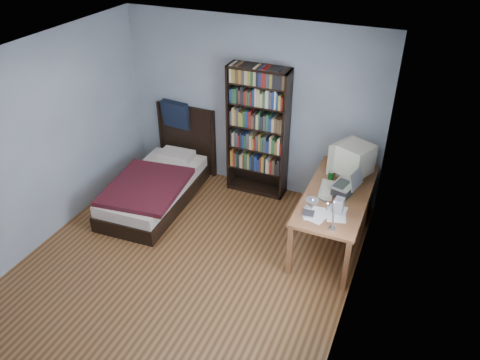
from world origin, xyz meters
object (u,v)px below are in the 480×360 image
Objects in this scene: desk_lamp at (316,207)px; keyboard at (327,190)px; laptop at (344,188)px; bookshelf at (258,132)px; crt_monitor at (353,159)px; soda_can at (331,176)px; speaker at (339,206)px; bed at (158,184)px; desk at (343,194)px.

keyboard is (-0.12, 1.12, -0.51)m from desk_lamp.
bookshelf is at bearing 151.54° from laptop.
crt_monitor is 0.34m from soda_can.
keyboard is at bearing 96.15° from desk_lamp.
keyboard is at bearing -86.42° from soda_can.
crt_monitor is at bearing 38.63° from soda_can.
soda_can is at bearing 95.68° from desk_lamp.
laptop is 0.39m from speaker.
bed is (-2.63, -0.03, -0.57)m from laptop.
desk is at bearing 137.57° from crt_monitor.
crt_monitor is 4.66× the size of soda_can.
bed is at bearing -169.69° from crt_monitor.
soda_can is (-0.25, 0.66, -0.04)m from speaker.
desk is at bearing 67.87° from keyboard.
desk_lamp is (-0.01, -1.61, 0.83)m from desk.
crt_monitor is 0.48m from laptop.
crt_monitor is 1.57m from desk_lamp.
bed reaches higher than laptop.
desk is at bearing 89.55° from desk_lamp.
desk_lamp is 2.30m from bookshelf.
desk_lamp is 3.27× the size of speaker.
bed is (-2.54, 1.07, -0.99)m from desk_lamp.
bookshelf is at bearing 147.23° from speaker.
keyboard is 0.22× the size of bookshelf.
laptop is 0.86× the size of keyboard.
laptop is at bearing -12.10° from keyboard.
bookshelf is (-1.41, 0.76, 0.12)m from laptop.
laptop reaches higher than keyboard.
desk is 0.66m from laptop.
desk is 3.07× the size of crt_monitor.
desk_lamp reaches higher than desk.
crt_monitor is 0.86× the size of desk_lamp.
desk_lamp is 0.34× the size of bookshelf.
speaker is (0.23, -0.41, 0.08)m from keyboard.
soda_can is 2.48m from bed.
desk_lamp reaches higher than keyboard.
soda_can reaches higher than desk.
desk is at bearing 102.40° from speaker.
laptop is 0.56× the size of desk_lamp.
desk_lamp is 1.46m from soda_can.
speaker is 0.10× the size of bed.
desk_lamp is 1.24m from keyboard.
bookshelf reaches higher than laptop.
bed reaches higher than soda_can.
speaker is at bearing -69.37° from soda_can.
desk_lamp is at bearing -92.84° from speaker.
crt_monitor reaches higher than speaker.
bookshelf is (-1.20, 0.74, 0.21)m from keyboard.
desk is 2.63× the size of desk_lamp.
desk is 2.61m from bed.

